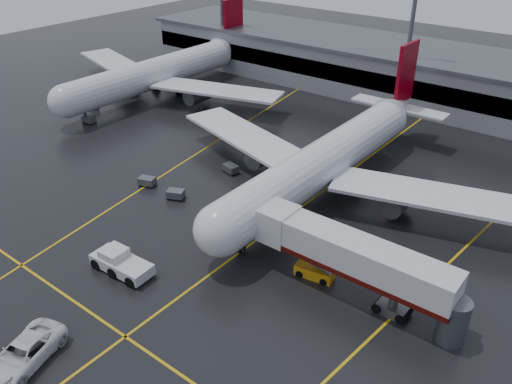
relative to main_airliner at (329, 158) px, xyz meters
The scene contains 18 objects.
ground 10.57m from the main_airliner, 90.00° to the right, with size 220.00×220.00×0.00m, color black.
apron_line_centre 10.57m from the main_airliner, 90.00° to the right, with size 0.25×90.00×0.02m, color gold.
apron_line_stop 31.98m from the main_airliner, 90.00° to the right, with size 60.00×0.25×0.02m, color gold.
apron_line_left 20.44m from the main_airliner, behind, with size 0.25×70.00×0.02m, color gold.
apron_line_right 18.49m from the main_airliner, ahead, with size 0.25×70.00×0.02m, color gold.
terminal 38.23m from the main_airliner, 90.00° to the left, with size 122.00×19.00×8.60m.
light_mast_mid 34.26m from the main_airliner, 98.80° to the left, with size 3.00×1.20×25.45m.
main_airliner is the anchor object (origin of this frame).
second_airliner 43.68m from the main_airliner, 164.05° to the left, with size 48.80×45.60×14.10m.
jet_bridge 19.68m from the main_airliner, 52.90° to the right, with size 19.90×3.40×6.05m.
pushback_tractor 27.37m from the main_airliner, 105.21° to the right, with size 6.52×3.07×2.28m.
belt_loader 17.87m from the main_airliner, 62.74° to the right, with size 3.86×2.19×2.32m.
service_van_a 38.55m from the main_airliner, 95.85° to the right, with size 3.26×7.06×1.96m, color white.
baggage_cart_a 18.84m from the main_airliner, 134.33° to the right, with size 2.36×2.02×1.12m.
baggage_cart_b 22.61m from the main_airliner, 143.96° to the right, with size 2.31×1.87×1.12m.
baggage_cart_c 13.26m from the main_airliner, 161.32° to the right, with size 2.24×1.71×1.12m.
baggage_cart_d 46.36m from the main_airliner, behind, with size 2.26×1.75×1.12m.
baggage_cart_e 41.44m from the main_airliner, behind, with size 2.15×1.54×1.12m.
Camera 1 is at (27.71, -40.16, 31.42)m, focal length 36.68 mm.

